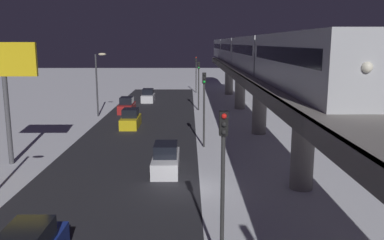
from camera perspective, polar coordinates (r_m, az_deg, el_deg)
ground_plane at (r=25.38m, az=-1.34°, el=-9.61°), size 240.00×240.00×0.00m
avenue_asphalt at (r=25.82m, az=-11.33°, el=-9.45°), size 11.00×107.28×0.01m
elevated_railway at (r=24.99m, az=15.44°, el=2.12°), size 5.00×107.28×6.07m
subway_train at (r=53.15m, az=7.15°, el=9.68°), size 2.94×74.07×3.40m
sedan_red at (r=52.85m, az=-9.17°, el=1.94°), size 1.80×4.42×1.97m
sedan_white at (r=62.01m, az=-6.20°, el=3.32°), size 1.80×4.18×1.97m
sedan_white_2 at (r=28.54m, az=-3.70°, el=-5.60°), size 1.80×4.71×1.97m
sedan_yellow_2 at (r=43.55m, az=-8.64°, el=0.06°), size 1.80×4.39×1.97m
traffic_light_near at (r=15.37m, az=4.38°, el=-6.90°), size 0.32×0.44×6.40m
traffic_light_mid at (r=34.20m, az=1.71°, el=3.00°), size 0.32×0.44×6.40m
traffic_light_far at (r=53.33m, az=0.94°, el=5.84°), size 0.32×0.44×6.40m
traffic_light_distant at (r=72.54m, az=0.58°, el=7.17°), size 0.32×0.44×6.40m
commercial_billboard at (r=32.02m, az=-24.99°, el=6.19°), size 4.80×0.36×8.90m
street_lamp_far at (r=50.13m, az=-13.06°, el=5.94°), size 1.35×0.44×7.65m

